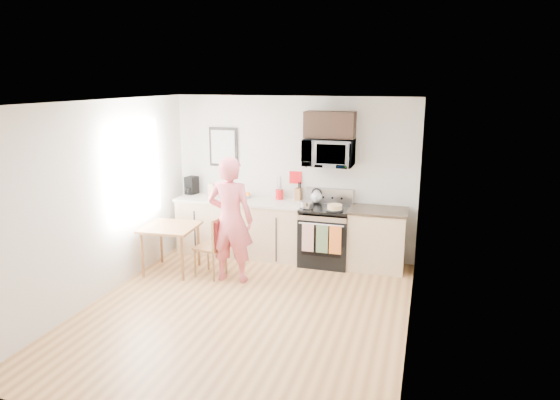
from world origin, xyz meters
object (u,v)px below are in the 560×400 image
(microwave, at_px, (329,153))
(person, at_px, (231,220))
(range, at_px, (326,237))
(chair, at_px, (217,239))
(dining_table, at_px, (170,231))
(cake, at_px, (335,208))

(microwave, bearing_deg, person, -134.93)
(range, distance_m, chair, 1.74)
(dining_table, bearing_deg, chair, -1.54)
(person, relative_size, dining_table, 2.39)
(range, bearing_deg, person, -137.62)
(microwave, xyz_separation_m, person, (-1.16, -1.17, -0.85))
(person, bearing_deg, chair, -12.03)
(microwave, bearing_deg, cake, -58.63)
(microwave, relative_size, chair, 0.82)
(range, distance_m, dining_table, 2.40)
(microwave, distance_m, cake, 0.85)
(range, height_order, microwave, microwave)
(person, bearing_deg, range, -140.67)
(cake, bearing_deg, chair, -151.04)
(range, xyz_separation_m, cake, (0.16, -0.16, 0.53))
(person, distance_m, dining_table, 1.04)
(dining_table, bearing_deg, person, -3.26)
(chair, height_order, cake, cake)
(person, bearing_deg, microwave, -137.98)
(range, distance_m, microwave, 1.33)
(microwave, xyz_separation_m, chair, (-1.39, -1.13, -1.17))
(dining_table, relative_size, cake, 2.81)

